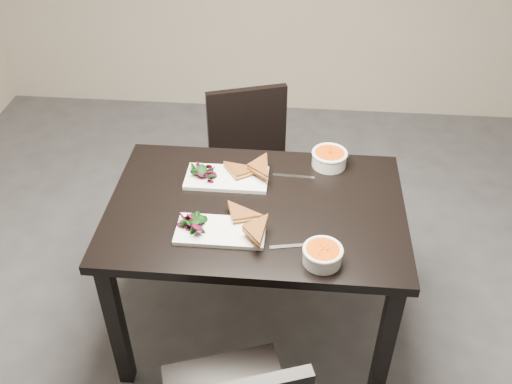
% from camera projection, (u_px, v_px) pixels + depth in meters
% --- Properties ---
extents(table, '(1.20, 0.80, 0.75)m').
position_uv_depth(table, '(256.00, 224.00, 2.35)').
color(table, black).
rests_on(table, ground).
extents(chair_far, '(0.53, 0.53, 0.85)m').
position_uv_depth(chair_far, '(252.00, 161.00, 3.00)').
color(chair_far, black).
rests_on(chair_far, ground).
extents(plate_near, '(0.34, 0.17, 0.02)m').
position_uv_depth(plate_near, '(221.00, 231.00, 2.16)').
color(plate_near, white).
rests_on(plate_near, table).
extents(sandwich_near, '(0.20, 0.17, 0.06)m').
position_uv_depth(sandwich_near, '(238.00, 222.00, 2.14)').
color(sandwich_near, '#93511F').
rests_on(sandwich_near, plate_near).
extents(salad_near, '(0.11, 0.10, 0.05)m').
position_uv_depth(salad_near, '(194.00, 223.00, 2.14)').
color(salad_near, black).
rests_on(salad_near, plate_near).
extents(soup_bowl_near, '(0.15, 0.15, 0.07)m').
position_uv_depth(soup_bowl_near, '(323.00, 254.00, 2.02)').
color(soup_bowl_near, white).
rests_on(soup_bowl_near, table).
extents(cutlery_near, '(0.18, 0.05, 0.00)m').
position_uv_depth(cutlery_near, '(294.00, 246.00, 2.10)').
color(cutlery_near, silver).
rests_on(cutlery_near, table).
extents(plate_far, '(0.35, 0.18, 0.02)m').
position_uv_depth(plate_far, '(227.00, 178.00, 2.42)').
color(plate_far, white).
rests_on(plate_far, table).
extents(sandwich_far, '(0.22, 0.21, 0.06)m').
position_uv_depth(sandwich_far, '(241.00, 174.00, 2.38)').
color(sandwich_far, '#93511F').
rests_on(sandwich_far, plate_far).
extents(salad_far, '(0.11, 0.10, 0.05)m').
position_uv_depth(salad_far, '(203.00, 171.00, 2.41)').
color(salad_far, black).
rests_on(salad_far, plate_far).
extents(soup_bowl_far, '(0.16, 0.16, 0.07)m').
position_uv_depth(soup_bowl_far, '(329.00, 158.00, 2.49)').
color(soup_bowl_far, white).
rests_on(soup_bowl_far, table).
extents(cutlery_far, '(0.18, 0.02, 0.00)m').
position_uv_depth(cutlery_far, '(294.00, 176.00, 2.44)').
color(cutlery_far, silver).
rests_on(cutlery_far, table).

